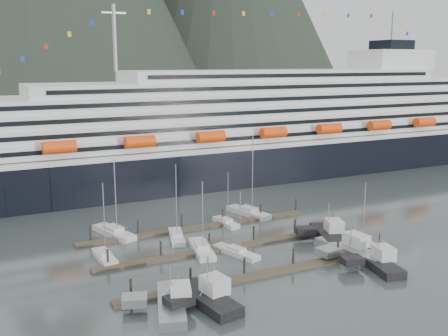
{
  "coord_description": "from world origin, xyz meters",
  "views": [
    {
      "loc": [
        -44.48,
        -75.72,
        32.57
      ],
      "look_at": [
        3.74,
        22.0,
        10.42
      ],
      "focal_mm": 42.0,
      "sensor_mm": 36.0,
      "label": 1
    }
  ],
  "objects_px": {
    "trawler_b": "(207,298)",
    "trawler_a": "(170,303)",
    "sailboat_a": "(105,257)",
    "trawler_d": "(376,262)",
    "trawler_c": "(350,249)",
    "cruise_ship": "(255,134)",
    "sailboat_b": "(177,237)",
    "sailboat_h": "(360,241)",
    "sailboat_c": "(202,250)",
    "sailboat_e": "(114,233)",
    "trawler_e": "(327,233)",
    "sailboat_g": "(248,213)",
    "sailboat_d": "(236,252)",
    "sailboat_f": "(226,223)"
  },
  "relations": [
    {
      "from": "trawler_a",
      "to": "sailboat_c",
      "type": "bearing_deg",
      "value": -16.94
    },
    {
      "from": "cruise_ship",
      "to": "sailboat_f",
      "type": "bearing_deg",
      "value": -126.42
    },
    {
      "from": "sailboat_f",
      "to": "trawler_e",
      "type": "relative_size",
      "value": 0.94
    },
    {
      "from": "cruise_ship",
      "to": "sailboat_c",
      "type": "bearing_deg",
      "value": -127.74
    },
    {
      "from": "trawler_b",
      "to": "cruise_ship",
      "type": "bearing_deg",
      "value": -42.84
    },
    {
      "from": "sailboat_g",
      "to": "trawler_e",
      "type": "distance_m",
      "value": 20.95
    },
    {
      "from": "sailboat_f",
      "to": "trawler_a",
      "type": "xyz_separation_m",
      "value": [
        -23.34,
        -29.95,
        0.5
      ]
    },
    {
      "from": "sailboat_h",
      "to": "trawler_a",
      "type": "xyz_separation_m",
      "value": [
        -40.15,
        -8.95,
        0.48
      ]
    },
    {
      "from": "sailboat_c",
      "to": "trawler_b",
      "type": "xyz_separation_m",
      "value": [
        -7.5,
        -18.68,
        0.53
      ]
    },
    {
      "from": "trawler_c",
      "to": "sailboat_e",
      "type": "bearing_deg",
      "value": 42.7
    },
    {
      "from": "sailboat_b",
      "to": "sailboat_g",
      "type": "distance_m",
      "value": 21.35
    },
    {
      "from": "sailboat_c",
      "to": "sailboat_h",
      "type": "xyz_separation_m",
      "value": [
        27.67,
        -8.79,
        -0.01
      ]
    },
    {
      "from": "cruise_ship",
      "to": "sailboat_b",
      "type": "bearing_deg",
      "value": -133.75
    },
    {
      "from": "sailboat_f",
      "to": "sailboat_g",
      "type": "height_order",
      "value": "sailboat_g"
    },
    {
      "from": "sailboat_b",
      "to": "trawler_b",
      "type": "height_order",
      "value": "sailboat_b"
    },
    {
      "from": "sailboat_g",
      "to": "trawler_b",
      "type": "distance_m",
      "value": 43.51
    },
    {
      "from": "sailboat_b",
      "to": "trawler_b",
      "type": "relative_size",
      "value": 1.2
    },
    {
      "from": "sailboat_d",
      "to": "trawler_e",
      "type": "xyz_separation_m",
      "value": [
        19.27,
        -0.04,
        0.55
      ]
    },
    {
      "from": "cruise_ship",
      "to": "sailboat_b",
      "type": "height_order",
      "value": "cruise_ship"
    },
    {
      "from": "sailboat_a",
      "to": "sailboat_c",
      "type": "distance_m",
      "value": 16.5
    },
    {
      "from": "sailboat_d",
      "to": "sailboat_b",
      "type": "bearing_deg",
      "value": 9.51
    },
    {
      "from": "sailboat_d",
      "to": "sailboat_f",
      "type": "distance_m",
      "value": 17.08
    },
    {
      "from": "sailboat_f",
      "to": "cruise_ship",
      "type": "bearing_deg",
      "value": -40.17
    },
    {
      "from": "sailboat_d",
      "to": "sailboat_g",
      "type": "relative_size",
      "value": 0.66
    },
    {
      "from": "sailboat_b",
      "to": "trawler_c",
      "type": "distance_m",
      "value": 31.55
    },
    {
      "from": "trawler_e",
      "to": "trawler_c",
      "type": "bearing_deg",
      "value": -172.33
    },
    {
      "from": "sailboat_d",
      "to": "trawler_a",
      "type": "relative_size",
      "value": 0.89
    },
    {
      "from": "sailboat_f",
      "to": "trawler_b",
      "type": "relative_size",
      "value": 0.92
    },
    {
      "from": "trawler_b",
      "to": "trawler_a",
      "type": "bearing_deg",
      "value": 70.48
    },
    {
      "from": "sailboat_b",
      "to": "sailboat_h",
      "type": "height_order",
      "value": "sailboat_b"
    },
    {
      "from": "sailboat_g",
      "to": "sailboat_c",
      "type": "bearing_deg",
      "value": 116.58
    },
    {
      "from": "cruise_ship",
      "to": "trawler_e",
      "type": "bearing_deg",
      "value": -105.82
    },
    {
      "from": "sailboat_b",
      "to": "trawler_a",
      "type": "distance_m",
      "value": 28.27
    },
    {
      "from": "trawler_d",
      "to": "trawler_e",
      "type": "xyz_separation_m",
      "value": [
        1.52,
        14.82,
        0.04
      ]
    },
    {
      "from": "sailboat_a",
      "to": "trawler_d",
      "type": "bearing_deg",
      "value": -121.71
    },
    {
      "from": "sailboat_f",
      "to": "sailboat_h",
      "type": "xyz_separation_m",
      "value": [
        16.81,
        -21.0,
        0.02
      ]
    },
    {
      "from": "sailboat_f",
      "to": "sailboat_g",
      "type": "relative_size",
      "value": 0.63
    },
    {
      "from": "trawler_b",
      "to": "trawler_d",
      "type": "relative_size",
      "value": 1.01
    },
    {
      "from": "sailboat_e",
      "to": "trawler_c",
      "type": "bearing_deg",
      "value": -146.36
    },
    {
      "from": "sailboat_a",
      "to": "sailboat_e",
      "type": "height_order",
      "value": "sailboat_e"
    },
    {
      "from": "sailboat_a",
      "to": "sailboat_c",
      "type": "relative_size",
      "value": 1.03
    },
    {
      "from": "trawler_c",
      "to": "cruise_ship",
      "type": "bearing_deg",
      "value": -22.81
    },
    {
      "from": "sailboat_d",
      "to": "sailboat_f",
      "type": "relative_size",
      "value": 1.03
    },
    {
      "from": "trawler_b",
      "to": "sailboat_h",
      "type": "bearing_deg",
      "value": -83.13
    },
    {
      "from": "sailboat_c",
      "to": "sailboat_e",
      "type": "xyz_separation_m",
      "value": [
        -11.4,
        15.72,
        0.02
      ]
    },
    {
      "from": "sailboat_g",
      "to": "cruise_ship",
      "type": "bearing_deg",
      "value": -46.57
    },
    {
      "from": "trawler_a",
      "to": "trawler_d",
      "type": "xyz_separation_m",
      "value": [
        35.05,
        -0.89,
        0.0
      ]
    },
    {
      "from": "trawler_b",
      "to": "sailboat_c",
      "type": "bearing_deg",
      "value": -30.7
    },
    {
      "from": "sailboat_e",
      "to": "trawler_d",
      "type": "relative_size",
      "value": 1.29
    },
    {
      "from": "sailboat_b",
      "to": "sailboat_e",
      "type": "relative_size",
      "value": 0.94
    }
  ]
}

